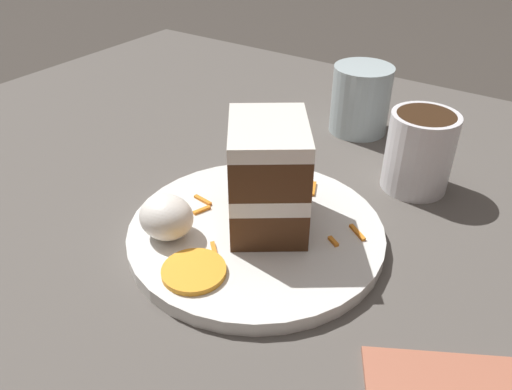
{
  "coord_description": "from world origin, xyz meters",
  "views": [
    {
      "loc": [
        -0.26,
        0.28,
        0.35
      ],
      "look_at": [
        -0.04,
        -0.04,
        0.09
      ],
      "focal_mm": 35.0,
      "sensor_mm": 36.0,
      "label": 1
    }
  ],
  "objects_px": {
    "drinking_glass": "(360,104)",
    "orange_garnish": "(194,271)",
    "cream_dollop": "(166,217)",
    "coffee_mug": "(420,149)",
    "plate": "(256,232)",
    "cake_slice": "(268,176)"
  },
  "relations": [
    {
      "from": "orange_garnish",
      "to": "drinking_glass",
      "type": "bearing_deg",
      "value": -87.86
    },
    {
      "from": "cake_slice",
      "to": "cream_dollop",
      "type": "bearing_deg",
      "value": -168.35
    },
    {
      "from": "plate",
      "to": "cake_slice",
      "type": "xyz_separation_m",
      "value": [
        -0.0,
        -0.01,
        0.06
      ]
    },
    {
      "from": "cake_slice",
      "to": "drinking_glass",
      "type": "relative_size",
      "value": 1.3
    },
    {
      "from": "plate",
      "to": "cake_slice",
      "type": "relative_size",
      "value": 2.12
    },
    {
      "from": "cake_slice",
      "to": "coffee_mug",
      "type": "height_order",
      "value": "cake_slice"
    },
    {
      "from": "cake_slice",
      "to": "orange_garnish",
      "type": "height_order",
      "value": "cake_slice"
    },
    {
      "from": "orange_garnish",
      "to": "coffee_mug",
      "type": "xyz_separation_m",
      "value": [
        -0.1,
        -0.27,
        0.03
      ]
    },
    {
      "from": "plate",
      "to": "cake_slice",
      "type": "height_order",
      "value": "cake_slice"
    },
    {
      "from": "drinking_glass",
      "to": "orange_garnish",
      "type": "bearing_deg",
      "value": 92.14
    },
    {
      "from": "cake_slice",
      "to": "cream_dollop",
      "type": "relative_size",
      "value": 2.23
    },
    {
      "from": "cake_slice",
      "to": "plate",
      "type": "bearing_deg",
      "value": -143.8
    },
    {
      "from": "orange_garnish",
      "to": "coffee_mug",
      "type": "bearing_deg",
      "value": -110.84
    },
    {
      "from": "plate",
      "to": "cream_dollop",
      "type": "relative_size",
      "value": 4.74
    },
    {
      "from": "orange_garnish",
      "to": "drinking_glass",
      "type": "height_order",
      "value": "drinking_glass"
    },
    {
      "from": "plate",
      "to": "cake_slice",
      "type": "distance_m",
      "value": 0.06
    },
    {
      "from": "plate",
      "to": "orange_garnish",
      "type": "xyz_separation_m",
      "value": [
        0.01,
        0.09,
        0.01
      ]
    },
    {
      "from": "cream_dollop",
      "to": "drinking_glass",
      "type": "relative_size",
      "value": 0.58
    },
    {
      "from": "cream_dollop",
      "to": "coffee_mug",
      "type": "distance_m",
      "value": 0.29
    },
    {
      "from": "drinking_glass",
      "to": "coffee_mug",
      "type": "height_order",
      "value": "drinking_glass"
    },
    {
      "from": "orange_garnish",
      "to": "coffee_mug",
      "type": "relative_size",
      "value": 0.63
    },
    {
      "from": "cake_slice",
      "to": "coffee_mug",
      "type": "bearing_deg",
      "value": 26.18
    }
  ]
}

